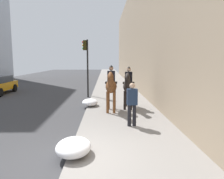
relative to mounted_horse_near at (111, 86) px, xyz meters
name	(u,v)px	position (x,y,z in m)	size (l,w,h in m)	color
sidewalk_slab	(138,158)	(-5.24, -0.57, -1.37)	(120.00, 3.76, 0.12)	gray
mounted_horse_near	(111,86)	(0.00, 0.00, 0.00)	(2.15, 0.65, 2.33)	brown
mounted_horse_far	(128,86)	(0.68, -0.94, -0.07)	(2.14, 0.80, 2.25)	black
pedestrian_greeting	(132,102)	(-2.51, -0.74, -0.33)	(0.27, 0.41, 1.70)	black
traffic_light_near_curb	(86,59)	(5.09, 1.65, 1.35)	(0.20, 0.44, 4.16)	black
snow_pile_near	(74,147)	(-5.07, 1.16, -1.09)	(1.25, 0.96, 0.43)	white
snow_pile_far	(90,102)	(1.39, 1.16, -1.11)	(1.15, 0.89, 0.40)	white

